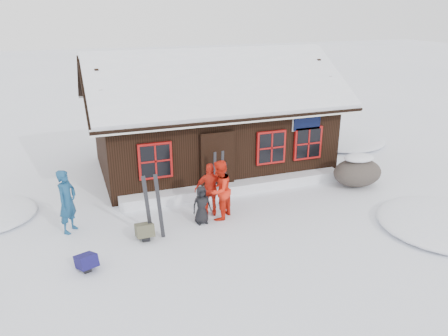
{
  "coord_description": "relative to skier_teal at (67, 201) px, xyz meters",
  "views": [
    {
      "loc": [
        -3.46,
        -10.04,
        5.73
      ],
      "look_at": [
        0.69,
        1.24,
        1.3
      ],
      "focal_mm": 35.0,
      "sensor_mm": 36.0,
      "label": 1
    }
  ],
  "objects": [
    {
      "name": "backpack_olive",
      "position": [
        1.82,
        -1.1,
        -0.72
      ],
      "size": [
        0.46,
        0.6,
        0.33
      ],
      "primitive_type": "cube",
      "rotation": [
        0.0,
        0.0,
        -0.01
      ],
      "color": "#4D4B37",
      "rests_on": "ground"
    },
    {
      "name": "ground",
      "position": [
        3.73,
        -1.33,
        -0.88
      ],
      "size": [
        120.0,
        120.0,
        0.0
      ],
      "primitive_type": "plane",
      "color": "white",
      "rests_on": "ground"
    },
    {
      "name": "skier_teal",
      "position": [
        0.0,
        0.0,
        0.0
      ],
      "size": [
        0.72,
        0.77,
        1.77
      ],
      "primitive_type": "imported",
      "rotation": [
        0.0,
        0.0,
        0.94
      ],
      "color": "navy",
      "rests_on": "ground"
    },
    {
      "name": "ski_pair_mid",
      "position": [
        2.09,
        -1.14,
        -0.02
      ],
      "size": [
        0.52,
        0.15,
        1.83
      ],
      "rotation": [
        0.0,
        0.0,
        -0.15
      ],
      "color": "black",
      "rests_on": "ground"
    },
    {
      "name": "backpack_blue",
      "position": [
        0.29,
        -2.08,
        -0.74
      ],
      "size": [
        0.56,
        0.64,
        0.29
      ],
      "primitive_type": "cube",
      "rotation": [
        0.0,
        0.0,
        0.33
      ],
      "color": "#15114D",
      "rests_on": "ground"
    },
    {
      "name": "mountain_hut",
      "position": [
        5.23,
        3.65,
        0.69
      ],
      "size": [
        8.9,
        6.09,
        4.42
      ],
      "color": "black",
      "rests_on": "ground"
    },
    {
      "name": "skier_orange_left",
      "position": [
        4.07,
        -0.66,
        -0.01
      ],
      "size": [
        1.07,
        1.06,
        1.74
      ],
      "primitive_type": "imported",
      "rotation": [
        0.0,
        0.0,
        3.9
      ],
      "color": "red",
      "rests_on": "ground"
    },
    {
      "name": "ski_poles",
      "position": [
        4.45,
        0.14,
        -0.21
      ],
      "size": [
        0.26,
        0.13,
        1.43
      ],
      "color": "black",
      "rests_on": "ground"
    },
    {
      "name": "skier_crouched",
      "position": [
        3.5,
        -0.77,
        -0.33
      ],
      "size": [
        0.56,
        0.38,
        1.11
      ],
      "primitive_type": "imported",
      "rotation": [
        0.0,
        0.0,
        0.05
      ],
      "color": "black",
      "rests_on": "ground"
    },
    {
      "name": "boulder",
      "position": [
        9.29,
        0.06,
        -0.38
      ],
      "size": [
        1.7,
        1.28,
        1.0
      ],
      "color": "#514740",
      "rests_on": "ground"
    },
    {
      "name": "skier_orange_right",
      "position": [
        3.9,
        -0.37,
        -0.09
      ],
      "size": [
        1.01,
        0.63,
        1.59
      ],
      "primitive_type": "imported",
      "rotation": [
        0.0,
        0.0,
        2.87
      ],
      "color": "red",
      "rests_on": "ground"
    },
    {
      "name": "snow_drift",
      "position": [
        5.23,
        0.92,
        -0.71
      ],
      "size": [
        7.6,
        0.6,
        0.35
      ],
      "primitive_type": "cube",
      "color": "white",
      "rests_on": "ground"
    },
    {
      "name": "snow_mounds",
      "position": [
        5.38,
        0.54,
        -0.88
      ],
      "size": [
        20.6,
        13.2,
        0.48
      ],
      "color": "white",
      "rests_on": "ground"
    },
    {
      "name": "ski_pair_right",
      "position": [
        4.51,
        0.67,
        -0.13
      ],
      "size": [
        0.38,
        0.09,
        1.62
      ],
      "rotation": [
        0.0,
        0.0,
        0.16
      ],
      "color": "black",
      "rests_on": "ground"
    }
  ]
}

